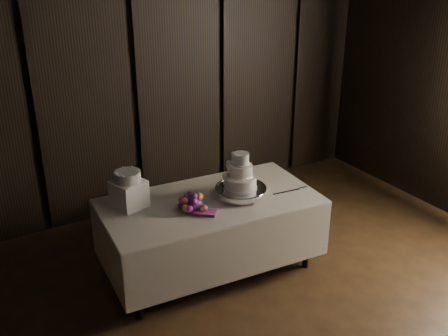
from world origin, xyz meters
TOP-DOWN VIEW (x-y plane):
  - room at (0.00, 0.00)m, footprint 6.08×7.08m
  - display_table at (0.02, 1.91)m, footprint 2.05×1.17m
  - cake_stand at (0.31, 1.83)m, footprint 0.49×0.49m
  - wedding_cake at (0.28, 1.82)m, footprint 0.33×0.29m
  - bouquet at (-0.20, 1.82)m, footprint 0.50×0.51m
  - box_pedestal at (-0.66, 2.17)m, footprint 0.33×0.33m
  - small_cake at (-0.66, 2.17)m, footprint 0.31×0.31m
  - cake_knife at (0.72, 1.68)m, footprint 0.37×0.06m

SIDE VIEW (x-z plane):
  - display_table at x=0.02m, z-range 0.04..0.80m
  - cake_knife at x=0.72m, z-range 0.76..0.77m
  - cake_stand at x=0.31m, z-range 0.76..0.85m
  - bouquet at x=-0.20m, z-range 0.73..0.93m
  - box_pedestal at x=-0.66m, z-range 0.76..1.01m
  - wedding_cake at x=0.28m, z-range 0.81..1.16m
  - small_cake at x=-0.66m, z-range 1.01..1.10m
  - room at x=0.00m, z-range -0.04..3.04m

